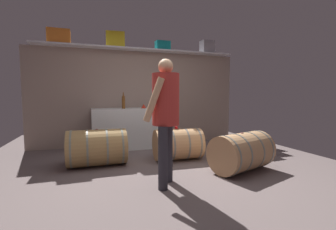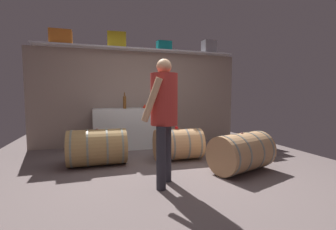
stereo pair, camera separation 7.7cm
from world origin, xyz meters
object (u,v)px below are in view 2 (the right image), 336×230
Objects in this scene: wine_barrel_flank at (242,152)px; work_cabinet at (129,128)px; toolcase_orange at (61,37)px; toolcase_yellow at (117,40)px; wine_barrel_far at (97,147)px; red_funnel at (145,106)px; wine_barrel_near at (178,144)px; toolcase_teal at (164,46)px; wine_glass at (156,104)px; winemaker_pouring at (164,109)px; tasting_cup at (176,128)px; toolcase_grey at (209,47)px; wine_bottle_amber at (125,102)px.

work_cabinet is at bearing 105.63° from wine_barrel_flank.
toolcase_orange is 4.18m from wine_barrel_flank.
wine_barrel_flank is at bearing -51.12° from toolcase_yellow.
red_funnel is at bearing 48.09° from wine_barrel_far.
toolcase_orange is at bearing 147.35° from wine_barrel_near.
wine_barrel_flank is at bearing -79.59° from toolcase_teal.
wine_glass is 0.08× the size of winemaker_pouring.
wine_barrel_far is 1.56m from winemaker_pouring.
wine_glass reaches higher than tasting_cup.
toolcase_yellow is at bearing 175.83° from toolcase_grey.
toolcase_orange is at bearing 177.75° from toolcase_teal.
wine_barrel_flank is at bearing -66.10° from wine_glass.
red_funnel is 1.68m from wine_barrel_far.
toolcase_orange reaches higher than work_cabinet.
red_funnel is (-1.68, -0.23, -1.44)m from toolcase_grey.
wine_bottle_amber reaches higher than red_funnel.
toolcase_yellow is at bearing 157.79° from red_funnel.
toolcase_teal is at bearing 4.51° from toolcase_yellow.
winemaker_pouring reaches higher than wine_glass.
winemaker_pouring is (0.23, -2.23, -0.04)m from wine_bottle_amber.
red_funnel reaches higher than wine_barrel_near.
wine_bottle_amber is 2.65× the size of wine_glass.
toolcase_yellow is at bearing 106.48° from wine_barrel_flank.
tasting_cup is at bearing 4.23° from winemaker_pouring.
toolcase_grey is 3.47m from winemaker_pouring.
tasting_cup is (-0.20, -1.47, -1.73)m from toolcase_teal.
red_funnel reaches higher than tasting_cup.
toolcase_orange is at bearing 175.83° from toolcase_grey.
wine_barrel_far is 0.86× the size of wine_barrel_flank.
red_funnel is (0.57, -0.23, -1.45)m from toolcase_yellow.
tasting_cup is at bearing -37.13° from toolcase_orange.
wine_barrel_flank is at bearing -109.14° from toolcase_grey.
wine_glass reaches higher than wine_barrel_near.
toolcase_orange is 2.35m from work_cabinet.
wine_barrel_far is 16.41× the size of tasting_cup.
red_funnel is at bearing -176.29° from toolcase_grey.
toolcase_orange reaches higher than wine_glass.
toolcase_grey is 0.94× the size of wine_bottle_amber.
toolcase_yellow reaches higher than wine_barrel_far.
wine_barrel_far is at bearing 177.06° from tasting_cup.
wine_bottle_amber is at bearing 108.40° from wine_barrel_flank.
wine_barrel_near is at bearing -98.72° from toolcase_teal.
toolcase_grey is 0.22× the size of work_cabinet.
toolcase_teal is 2.90m from wine_barrel_far.
toolcase_teal is 2.09m from work_cabinet.
wine_barrel_flank is (-0.63, -2.37, -2.07)m from toolcase_grey.
wine_glass is (0.66, -0.14, -0.06)m from wine_bottle_amber.
wine_barrel_flank is at bearing -41.74° from toolcase_orange.
toolcase_grey is 0.35× the size of wine_barrel_far.
toolcase_teal is 3.16m from wine_barrel_flank.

